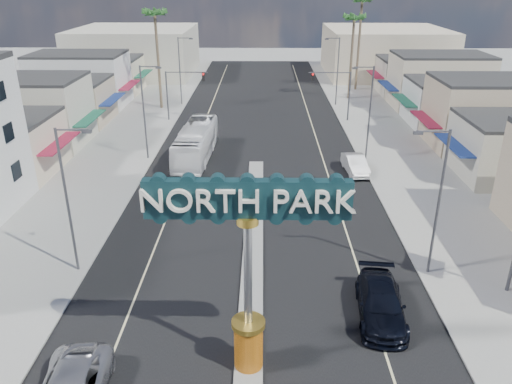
{
  "coord_description": "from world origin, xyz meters",
  "views": [
    {
      "loc": [
        0.58,
        -15.78,
        16.59
      ],
      "look_at": [
        0.21,
        11.39,
        4.69
      ],
      "focal_mm": 35.0,
      "sensor_mm": 36.0,
      "label": 1
    }
  ],
  "objects_px": {
    "gateway_sign": "(248,256)",
    "palm_left_far": "(155,18)",
    "traffic_signal_right": "(335,86)",
    "streetlight_r_mid": "(368,109)",
    "traffic_signal_left": "(182,86)",
    "streetlight_l_near": "(69,195)",
    "palm_right_mid": "(354,22)",
    "city_bus": "(196,142)",
    "streetlight_r_near": "(437,197)",
    "suv_right": "(381,303)",
    "streetlight_r_far": "(337,68)",
    "palm_right_far": "(362,5)",
    "car_parked_left": "(190,159)",
    "streetlight_l_mid": "(145,108)",
    "streetlight_l_far": "(181,68)",
    "car_parked_right": "(355,164)"
  },
  "relations": [
    {
      "from": "streetlight_l_mid",
      "to": "streetlight_r_near",
      "type": "height_order",
      "value": "same"
    },
    {
      "from": "palm_right_far",
      "to": "suv_right",
      "type": "xyz_separation_m",
      "value": [
        -8.19,
        -56.19,
        -11.55
      ]
    },
    {
      "from": "car_parked_left",
      "to": "gateway_sign",
      "type": "bearing_deg",
      "value": -78.39
    },
    {
      "from": "palm_right_far",
      "to": "suv_right",
      "type": "distance_m",
      "value": 57.94
    },
    {
      "from": "streetlight_l_mid",
      "to": "streetlight_l_far",
      "type": "xyz_separation_m",
      "value": [
        0.0,
        22.0,
        0.0
      ]
    },
    {
      "from": "palm_left_far",
      "to": "palm_right_mid",
      "type": "height_order",
      "value": "palm_left_far"
    },
    {
      "from": "streetlight_r_far",
      "to": "city_bus",
      "type": "bearing_deg",
      "value": -127.0
    },
    {
      "from": "car_parked_right",
      "to": "streetlight_r_near",
      "type": "bearing_deg",
      "value": -89.82
    },
    {
      "from": "traffic_signal_left",
      "to": "palm_left_far",
      "type": "bearing_deg",
      "value": 122.43
    },
    {
      "from": "streetlight_r_mid",
      "to": "palm_left_far",
      "type": "distance_m",
      "value": 31.47
    },
    {
      "from": "streetlight_r_near",
      "to": "car_parked_right",
      "type": "height_order",
      "value": "streetlight_r_near"
    },
    {
      "from": "car_parked_left",
      "to": "traffic_signal_left",
      "type": "bearing_deg",
      "value": 98.75
    },
    {
      "from": "streetlight_l_far",
      "to": "car_parked_left",
      "type": "relative_size",
      "value": 2.22
    },
    {
      "from": "traffic_signal_right",
      "to": "suv_right",
      "type": "xyz_separation_m",
      "value": [
        -2.38,
        -38.18,
        -3.44
      ]
    },
    {
      "from": "gateway_sign",
      "to": "traffic_signal_left",
      "type": "distance_m",
      "value": 43.04
    },
    {
      "from": "gateway_sign",
      "to": "streetlight_l_mid",
      "type": "height_order",
      "value": "gateway_sign"
    },
    {
      "from": "streetlight_l_mid",
      "to": "palm_right_mid",
      "type": "height_order",
      "value": "palm_right_mid"
    },
    {
      "from": "palm_right_far",
      "to": "car_parked_left",
      "type": "relative_size",
      "value": 3.48
    },
    {
      "from": "streetlight_l_mid",
      "to": "streetlight_r_mid",
      "type": "bearing_deg",
      "value": 0.0
    },
    {
      "from": "palm_right_mid",
      "to": "car_parked_right",
      "type": "height_order",
      "value": "palm_right_mid"
    },
    {
      "from": "palm_left_far",
      "to": "palm_right_mid",
      "type": "relative_size",
      "value": 1.08
    },
    {
      "from": "palm_left_far",
      "to": "palm_right_mid",
      "type": "xyz_separation_m",
      "value": [
        26.0,
        6.0,
        -0.9
      ]
    },
    {
      "from": "gateway_sign",
      "to": "car_parked_left",
      "type": "xyz_separation_m",
      "value": [
        -6.24,
        26.17,
        -5.24
      ]
    },
    {
      "from": "traffic_signal_right",
      "to": "streetlight_l_mid",
      "type": "distance_m",
      "value": 24.11
    },
    {
      "from": "streetlight_r_far",
      "to": "car_parked_right",
      "type": "relative_size",
      "value": 1.89
    },
    {
      "from": "palm_left_far",
      "to": "city_bus",
      "type": "relative_size",
      "value": 1.13
    },
    {
      "from": "streetlight_r_near",
      "to": "suv_right",
      "type": "height_order",
      "value": "streetlight_r_near"
    },
    {
      "from": "palm_left_far",
      "to": "suv_right",
      "type": "xyz_separation_m",
      "value": [
        19.81,
        -44.19,
        -10.66
      ]
    },
    {
      "from": "traffic_signal_left",
      "to": "city_bus",
      "type": "xyz_separation_m",
      "value": [
        3.31,
        -13.64,
        -2.66
      ]
    },
    {
      "from": "streetlight_r_mid",
      "to": "palm_right_far",
      "type": "bearing_deg",
      "value": 81.88
    },
    {
      "from": "streetlight_l_far",
      "to": "palm_right_far",
      "type": "xyz_separation_m",
      "value": [
        25.43,
        10.0,
        7.32
      ]
    },
    {
      "from": "traffic_signal_right",
      "to": "streetlight_l_far",
      "type": "xyz_separation_m",
      "value": [
        -19.62,
        8.01,
        0.79
      ]
    },
    {
      "from": "traffic_signal_right",
      "to": "streetlight_r_mid",
      "type": "relative_size",
      "value": 0.67
    },
    {
      "from": "gateway_sign",
      "to": "palm_right_mid",
      "type": "relative_size",
      "value": 0.76
    },
    {
      "from": "palm_left_far",
      "to": "city_bus",
      "type": "bearing_deg",
      "value": -70.07
    },
    {
      "from": "palm_right_far",
      "to": "car_parked_right",
      "type": "bearing_deg",
      "value": -99.64
    },
    {
      "from": "traffic_signal_left",
      "to": "streetlight_r_near",
      "type": "bearing_deg",
      "value": -60.01
    },
    {
      "from": "streetlight_r_near",
      "to": "car_parked_left",
      "type": "relative_size",
      "value": 2.22
    },
    {
      "from": "streetlight_r_near",
      "to": "car_parked_left",
      "type": "height_order",
      "value": "streetlight_r_near"
    },
    {
      "from": "palm_right_far",
      "to": "suv_right",
      "type": "relative_size",
      "value": 2.45
    },
    {
      "from": "streetlight_l_near",
      "to": "city_bus",
      "type": "height_order",
      "value": "streetlight_l_near"
    },
    {
      "from": "traffic_signal_right",
      "to": "streetlight_r_mid",
      "type": "bearing_deg",
      "value": -84.9
    },
    {
      "from": "streetlight_l_near",
      "to": "city_bus",
      "type": "relative_size",
      "value": 0.78
    },
    {
      "from": "gateway_sign",
      "to": "palm_left_far",
      "type": "height_order",
      "value": "palm_left_far"
    },
    {
      "from": "gateway_sign",
      "to": "palm_right_far",
      "type": "relative_size",
      "value": 0.65
    },
    {
      "from": "palm_right_far",
      "to": "car_parked_right",
      "type": "xyz_separation_m",
      "value": [
        -6.0,
        -35.32,
        -11.6
      ]
    },
    {
      "from": "palm_right_far",
      "to": "streetlight_r_mid",
      "type": "bearing_deg",
      "value": -98.12
    },
    {
      "from": "streetlight_l_near",
      "to": "palm_right_mid",
      "type": "height_order",
      "value": "palm_right_mid"
    },
    {
      "from": "streetlight_r_near",
      "to": "palm_right_far",
      "type": "height_order",
      "value": "palm_right_far"
    },
    {
      "from": "streetlight_l_near",
      "to": "streetlight_r_mid",
      "type": "bearing_deg",
      "value": 43.79
    }
  ]
}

